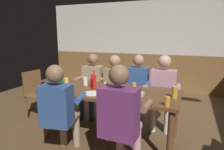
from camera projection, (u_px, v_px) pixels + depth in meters
name	position (u px, v px, depth m)	size (l,w,h in m)	color
ground_plane	(112.00, 135.00, 3.15)	(7.37, 7.37, 0.00)	brown
back_wall_upper	(151.00, 28.00, 5.52)	(6.14, 0.12, 1.44)	beige
back_wall_wainscot	(150.00, 72.00, 5.76)	(6.14, 0.12, 1.01)	brown
dining_table	(111.00, 96.00, 2.97)	(1.97, 0.92, 0.74)	brown
person_0	(92.00, 82.00, 3.84)	(0.52, 0.54, 1.19)	#997F60
person_1	(113.00, 84.00, 3.68)	(0.54, 0.57, 1.18)	#997F60
person_2	(137.00, 87.00, 3.51)	(0.50, 0.50, 1.20)	#2D4C84
person_3	(163.00, 88.00, 3.36)	(0.56, 0.51, 1.21)	#B78493
person_4	(60.00, 107.00, 2.49)	(0.54, 0.59, 1.20)	#2D4C84
person_5	(121.00, 115.00, 2.19)	(0.56, 0.54, 1.25)	#6B2D66
chair_empty_near_right	(37.00, 93.00, 3.77)	(0.50, 0.50, 0.88)	brown
table_candle	(105.00, 85.00, 3.13)	(0.04, 0.04, 0.08)	#F9E08C
condiment_caddy	(139.00, 94.00, 2.69)	(0.14, 0.10, 0.05)	#B2B7BC
plate_0	(118.00, 87.00, 3.10)	(0.26, 0.26, 0.01)	white
plate_1	(92.00, 93.00, 2.78)	(0.23, 0.23, 0.01)	white
bottle_0	(60.00, 81.00, 3.08)	(0.07, 0.07, 0.28)	#195923
bottle_1	(94.00, 82.00, 2.99)	(0.06, 0.06, 0.29)	red
bottle_2	(92.00, 82.00, 3.13)	(0.06, 0.06, 0.21)	red
pint_glass_0	(85.00, 81.00, 3.24)	(0.07, 0.07, 0.13)	white
pint_glass_1	(134.00, 86.00, 2.97)	(0.07, 0.07, 0.11)	gold
pint_glass_2	(66.00, 81.00, 3.28)	(0.07, 0.07, 0.11)	#E5C64C
pint_glass_3	(129.00, 89.00, 2.82)	(0.08, 0.08, 0.11)	#4C2D19
pint_glass_4	(175.00, 92.00, 2.58)	(0.07, 0.07, 0.15)	gold
pint_glass_5	(167.00, 101.00, 2.29)	(0.06, 0.06, 0.11)	gold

